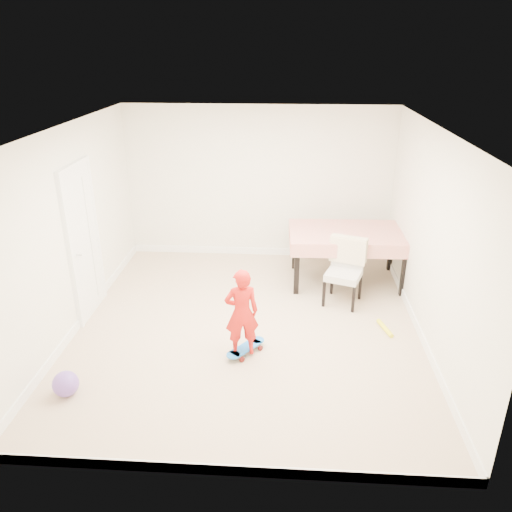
# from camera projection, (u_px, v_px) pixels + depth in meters

# --- Properties ---
(ground) EXTENTS (5.00, 5.00, 0.00)m
(ground) POSITION_uv_depth(u_px,v_px,m) (248.00, 327.00, 6.68)
(ground) COLOR tan
(ground) RESTS_ON ground
(ceiling) EXTENTS (4.50, 5.00, 0.04)m
(ceiling) POSITION_uv_depth(u_px,v_px,m) (246.00, 131.00, 5.66)
(ceiling) COLOR white
(ceiling) RESTS_ON wall_back
(wall_back) EXTENTS (4.50, 0.04, 2.60)m
(wall_back) POSITION_uv_depth(u_px,v_px,m) (259.00, 184.00, 8.44)
(wall_back) COLOR white
(wall_back) RESTS_ON ground
(wall_front) EXTENTS (4.50, 0.04, 2.60)m
(wall_front) POSITION_uv_depth(u_px,v_px,m) (221.00, 350.00, 3.89)
(wall_front) COLOR white
(wall_front) RESTS_ON ground
(wall_left) EXTENTS (0.04, 5.00, 2.60)m
(wall_left) POSITION_uv_depth(u_px,v_px,m) (71.00, 232.00, 6.30)
(wall_left) COLOR white
(wall_left) RESTS_ON ground
(wall_right) EXTENTS (0.04, 5.00, 2.60)m
(wall_right) POSITION_uv_depth(u_px,v_px,m) (430.00, 240.00, 6.03)
(wall_right) COLOR white
(wall_right) RESTS_ON ground
(door) EXTENTS (0.11, 0.94, 2.11)m
(door) POSITION_uv_depth(u_px,v_px,m) (84.00, 244.00, 6.68)
(door) COLOR white
(door) RESTS_ON ground
(baseboard_back) EXTENTS (4.50, 0.02, 0.12)m
(baseboard_back) POSITION_uv_depth(u_px,v_px,m) (259.00, 251.00, 8.94)
(baseboard_back) COLOR white
(baseboard_back) RESTS_ON ground
(baseboard_front) EXTENTS (4.50, 0.02, 0.12)m
(baseboard_front) POSITION_uv_depth(u_px,v_px,m) (225.00, 470.00, 4.37)
(baseboard_front) COLOR white
(baseboard_front) RESTS_ON ground
(baseboard_left) EXTENTS (0.02, 5.00, 0.12)m
(baseboard_left) POSITION_uv_depth(u_px,v_px,m) (84.00, 317.00, 6.79)
(baseboard_left) COLOR white
(baseboard_left) RESTS_ON ground
(baseboard_right) EXTENTS (0.02, 5.00, 0.12)m
(baseboard_right) POSITION_uv_depth(u_px,v_px,m) (418.00, 329.00, 6.52)
(baseboard_right) COLOR white
(baseboard_right) RESTS_ON ground
(dining_table) EXTENTS (1.81, 1.16, 0.84)m
(dining_table) POSITION_uv_depth(u_px,v_px,m) (347.00, 256.00, 7.80)
(dining_table) COLOR red
(dining_table) RESTS_ON ground
(dining_chair) EXTENTS (0.70, 0.75, 0.96)m
(dining_chair) POSITION_uv_depth(u_px,v_px,m) (344.00, 273.00, 7.11)
(dining_chair) COLOR silver
(dining_chair) RESTS_ON ground
(skateboard) EXTENTS (0.54, 0.60, 0.09)m
(skateboard) POSITION_uv_depth(u_px,v_px,m) (246.00, 350.00, 6.10)
(skateboard) COLOR blue
(skateboard) RESTS_ON ground
(child) EXTENTS (0.46, 0.36, 1.11)m
(child) POSITION_uv_depth(u_px,v_px,m) (242.00, 315.00, 5.86)
(child) COLOR red
(child) RESTS_ON ground
(balloon) EXTENTS (0.28, 0.28, 0.28)m
(balloon) POSITION_uv_depth(u_px,v_px,m) (66.00, 384.00, 5.34)
(balloon) COLOR #714BB4
(balloon) RESTS_ON ground
(foam_toy) EXTENTS (0.17, 0.40, 0.06)m
(foam_toy) POSITION_uv_depth(u_px,v_px,m) (385.00, 328.00, 6.59)
(foam_toy) COLOR #FAF21A
(foam_toy) RESTS_ON ground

